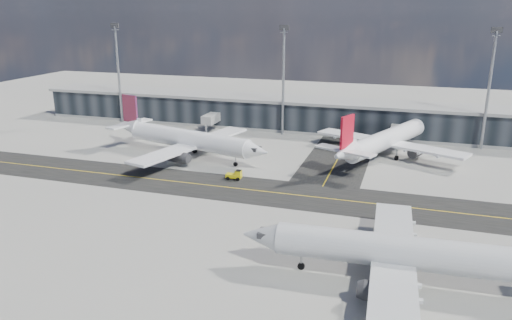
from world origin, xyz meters
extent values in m
plane|color=gray|center=(0.00, 0.00, 0.00)|extent=(300.00, 300.00, 0.00)
cube|color=black|center=(0.00, 4.00, 0.01)|extent=(180.00, 14.00, 0.02)
cube|color=black|center=(18.00, 35.00, 0.01)|extent=(14.00, 50.00, 0.02)
cube|color=yellow|center=(0.00, 4.00, 0.03)|extent=(180.00, 0.25, 0.01)
cube|color=yellow|center=(18.00, 35.00, 0.03)|extent=(0.25, 50.00, 0.01)
cube|color=black|center=(0.00, 55.00, 4.00)|extent=(150.00, 12.00, 8.00)
cube|color=gray|center=(0.00, 55.00, 8.40)|extent=(152.00, 13.00, 0.80)
cube|color=gray|center=(0.00, 55.00, 0.40)|extent=(150.00, 12.20, 0.80)
cube|color=gray|center=(-20.00, 47.00, 3.50)|extent=(3.00, 10.00, 2.40)
cylinder|color=gray|center=(-20.00, 42.00, 1.20)|extent=(0.60, 0.60, 2.40)
cube|color=gray|center=(30.00, 47.00, 3.50)|extent=(3.00, 10.00, 2.40)
cylinder|color=gray|center=(30.00, 42.00, 1.20)|extent=(0.60, 0.60, 2.40)
cylinder|color=gray|center=(-50.00, 48.00, 14.00)|extent=(0.70, 0.70, 28.00)
cube|color=#2D2D30|center=(-50.00, 48.00, 28.20)|extent=(2.50, 0.50, 1.40)
cylinder|color=gray|center=(0.00, 48.00, 14.00)|extent=(0.70, 0.70, 28.00)
cube|color=#2D2D30|center=(0.00, 48.00, 28.20)|extent=(2.50, 0.50, 1.40)
cylinder|color=gray|center=(50.00, 48.00, 14.00)|extent=(0.70, 0.70, 28.00)
cube|color=#2D2D30|center=(50.00, 48.00, 28.20)|extent=(2.50, 0.50, 1.40)
cylinder|color=white|center=(-14.91, 20.29, 4.31)|extent=(32.34, 12.40, 4.31)
cone|color=white|center=(2.79, 15.62, 4.31)|extent=(6.30, 5.54, 4.31)
cone|color=white|center=(-33.14, 25.09, 4.95)|extent=(7.35, 5.81, 4.31)
cube|color=white|center=(-13.87, 20.01, 3.23)|extent=(14.54, 36.78, 0.54)
cylinder|color=#2D2D30|center=(-11.18, 25.98, 2.05)|extent=(5.00, 3.55, 2.48)
cylinder|color=#2D2D30|center=(-14.48, 13.49, 2.05)|extent=(5.00, 3.55, 2.48)
cube|color=#BABDBF|center=(-11.18, 25.98, 2.91)|extent=(2.19, 0.97, 0.86)
cube|color=#BABDBF|center=(-14.48, 13.49, 2.91)|extent=(2.19, 0.97, 0.86)
cube|color=#682449|center=(-32.62, 24.95, 9.48)|extent=(4.50, 1.62, 6.68)
cube|color=white|center=(-33.14, 25.09, 5.60)|extent=(6.21, 13.26, 0.38)
cube|color=#2D2D30|center=(2.27, 15.76, 4.74)|extent=(2.69, 2.84, 0.75)
cylinder|color=gray|center=(-2.42, 16.99, 1.29)|extent=(0.32, 0.32, 2.15)
cylinder|color=black|center=(-2.42, 16.99, 0.48)|extent=(1.03, 0.61, 0.97)
cylinder|color=black|center=(-15.13, 23.68, 0.59)|extent=(1.28, 0.82, 1.18)
cylinder|color=black|center=(-16.78, 17.44, 0.59)|extent=(1.28, 0.82, 1.18)
cylinder|color=white|center=(28.27, 34.32, 4.24)|extent=(16.43, 30.87, 4.24)
cone|color=white|center=(35.38, 50.87, 4.24)|extent=(5.98, 6.54, 4.24)
cone|color=white|center=(20.96, 17.29, 4.87)|extent=(6.40, 7.51, 4.24)
cube|color=white|center=(28.69, 35.30, 3.18)|extent=(35.19, 19.08, 0.53)
cylinder|color=#2D2D30|center=(23.27, 38.78, 2.01)|extent=(3.99, 5.05, 2.44)
cylinder|color=#2D2D30|center=(34.95, 33.76, 2.01)|extent=(3.99, 5.05, 2.44)
cube|color=#BABDBF|center=(23.27, 38.78, 2.86)|extent=(1.23, 2.11, 0.85)
cube|color=#BABDBF|center=(34.95, 33.76, 2.86)|extent=(1.23, 2.11, 0.85)
cube|color=red|center=(21.17, 17.77, 9.32)|extent=(2.19, 4.28, 6.57)
cube|color=white|center=(20.96, 17.29, 5.51)|extent=(12.85, 7.74, 0.37)
cube|color=#2D2D30|center=(35.17, 50.38, 4.66)|extent=(2.98, 2.87, 0.74)
cylinder|color=gray|center=(33.29, 46.00, 1.27)|extent=(0.33, 0.33, 2.12)
cylinder|color=black|center=(33.29, 46.00, 0.48)|extent=(0.72, 1.02, 0.95)
cylinder|color=black|center=(24.93, 34.60, 0.58)|extent=(0.95, 1.28, 1.17)
cylinder|color=black|center=(30.77, 32.09, 0.58)|extent=(0.95, 1.28, 1.17)
cylinder|color=#BABDBF|center=(33.64, -21.88, 4.21)|extent=(31.71, 5.70, 4.21)
cone|color=#BABDBF|center=(15.79, -22.73, 4.21)|extent=(5.45, 4.45, 4.21)
cube|color=#BABDBF|center=(32.59, -21.93, 3.15)|extent=(6.95, 35.96, 0.53)
cylinder|color=#2D2D30|center=(31.84, -28.28, 2.00)|extent=(4.53, 2.63, 2.42)
cylinder|color=#2D2D30|center=(31.24, -15.68, 2.00)|extent=(4.53, 2.63, 2.42)
cube|color=#BABDBF|center=(31.84, -28.28, 2.84)|extent=(2.12, 0.52, 0.84)
cube|color=#BABDBF|center=(31.24, -15.68, 2.84)|extent=(2.12, 0.52, 0.84)
cube|color=#2D2D30|center=(16.31, -22.70, 4.63)|extent=(2.21, 2.41, 0.74)
cylinder|color=gray|center=(21.04, -22.48, 1.26)|extent=(0.26, 0.26, 2.10)
cylinder|color=black|center=(21.04, -22.48, 0.47)|extent=(0.96, 0.41, 0.95)
cylinder|color=black|center=(34.84, -24.98, 0.58)|extent=(1.18, 0.58, 1.16)
cylinder|color=black|center=(34.54, -18.68, 0.58)|extent=(1.18, 0.58, 1.16)
cube|color=#D9C80B|center=(0.23, 8.71, 0.79)|extent=(3.20, 1.59, 0.73)
cube|color=#D9C80B|center=(1.17, 8.75, 1.47)|extent=(1.21, 1.41, 0.94)
cube|color=black|center=(1.17, 8.75, 1.84)|extent=(1.10, 1.35, 0.26)
cylinder|color=black|center=(1.25, 9.43, 0.37)|extent=(0.74, 0.29, 0.73)
cylinder|color=black|center=(1.30, 8.07, 0.37)|extent=(0.74, 0.29, 0.73)
cylinder|color=black|center=(-0.85, 9.35, 0.37)|extent=(0.74, 0.29, 0.73)
cylinder|color=black|center=(-0.80, 7.99, 0.37)|extent=(0.74, 0.29, 0.73)
imported|color=white|center=(24.08, 35.75, 0.72)|extent=(5.09, 5.57, 1.44)
camera|label=1|loc=(33.13, -80.24, 33.11)|focal=35.00mm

